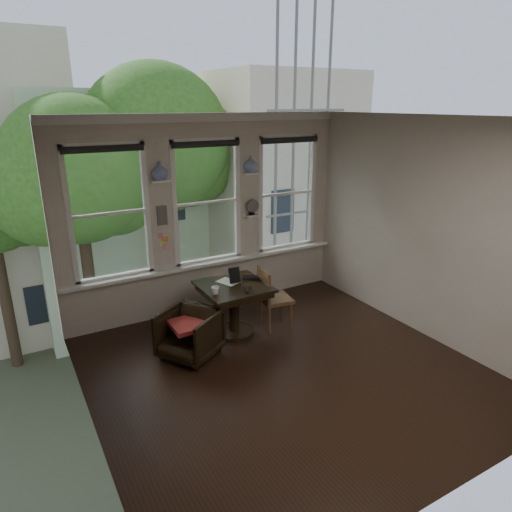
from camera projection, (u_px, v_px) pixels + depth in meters
ground at (285, 371)px, 5.62m from camera, size 4.50×4.50×0.00m
ceiling at (291, 117)px, 4.66m from camera, size 4.50×4.50×0.00m
wall_back at (206, 215)px, 6.99m from camera, size 4.50×0.00×4.50m
wall_front at (460, 342)px, 3.29m from camera, size 4.50×0.00×4.50m
wall_left at (78, 296)px, 4.08m from camera, size 0.00×4.50×4.50m
wall_right at (425, 230)px, 6.20m from camera, size 0.00×4.50×4.50m
window_left at (109, 213)px, 6.24m from camera, size 1.10×0.12×1.90m
window_center at (206, 202)px, 6.93m from camera, size 1.10×0.12×1.90m
window_right at (286, 193)px, 7.61m from camera, size 1.10×0.12×1.90m
shelf_left at (160, 181)px, 6.38m from camera, size 0.26×0.16×0.03m
shelf_right at (251, 173)px, 7.06m from camera, size 0.26×0.16×0.03m
intercom at (162, 215)px, 6.56m from camera, size 0.14×0.06×0.28m
sticky_notes at (163, 238)px, 6.68m from camera, size 0.16×0.01×0.24m
desk_fan at (251, 209)px, 7.22m from camera, size 0.20×0.20×0.24m
vase_left at (160, 171)px, 6.33m from camera, size 0.24×0.24×0.25m
vase_right at (251, 164)px, 7.01m from camera, size 0.24×0.24×0.25m
table at (234, 310)px, 6.41m from camera, size 0.90×0.90×0.75m
armchair_left at (190, 334)px, 5.86m from camera, size 0.95×0.95×0.63m
cushion_red at (189, 325)px, 5.82m from camera, size 0.45×0.45×0.06m
side_chair_right at (276, 298)px, 6.57m from camera, size 0.48×0.48×0.92m
laptop at (255, 279)px, 6.47m from camera, size 0.42×0.37×0.03m
mug at (215, 290)px, 5.98m from camera, size 0.12×0.12×0.10m
drinking_glass at (247, 289)px, 6.02m from camera, size 0.13×0.13×0.09m
tablet at (235, 275)px, 6.34m from camera, size 0.16×0.09×0.22m
papers at (228, 282)px, 6.40m from camera, size 0.32×0.36×0.00m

